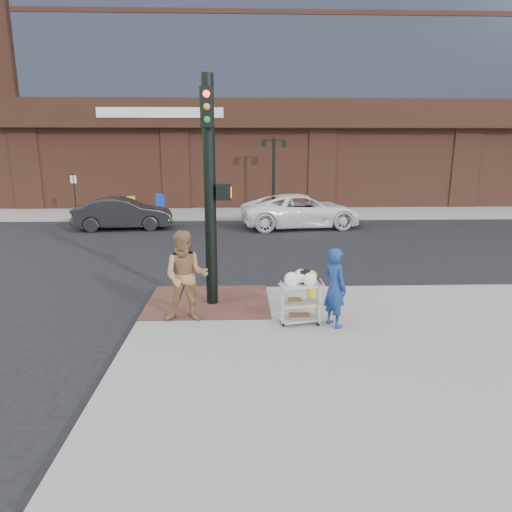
{
  "coord_description": "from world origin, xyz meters",
  "views": [
    {
      "loc": [
        0.16,
        -9.24,
        3.64
      ],
      "look_at": [
        0.51,
        0.83,
        1.25
      ],
      "focal_mm": 32.0,
      "sensor_mm": 36.0,
      "label": 1
    }
  ],
  "objects_px": {
    "woman_blue": "(335,287)",
    "sedan_dark": "(123,214)",
    "fire_hydrant": "(312,288)",
    "utility_cart": "(300,300)",
    "lamp_post": "(274,167)",
    "minivan_white": "(302,211)",
    "traffic_signal_pole": "(211,186)",
    "pedestrian_tan": "(186,277)"
  },
  "relations": [
    {
      "from": "sedan_dark",
      "to": "lamp_post",
      "type": "bearing_deg",
      "value": -64.72
    },
    {
      "from": "pedestrian_tan",
      "to": "minivan_white",
      "type": "bearing_deg",
      "value": 73.01
    },
    {
      "from": "sedan_dark",
      "to": "utility_cart",
      "type": "distance_m",
      "value": 13.8
    },
    {
      "from": "traffic_signal_pole",
      "to": "sedan_dark",
      "type": "height_order",
      "value": "traffic_signal_pole"
    },
    {
      "from": "traffic_signal_pole",
      "to": "utility_cart",
      "type": "bearing_deg",
      "value": -34.95
    },
    {
      "from": "minivan_white",
      "to": "traffic_signal_pole",
      "type": "bearing_deg",
      "value": 154.73
    },
    {
      "from": "fire_hydrant",
      "to": "minivan_white",
      "type": "bearing_deg",
      "value": 83.59
    },
    {
      "from": "pedestrian_tan",
      "to": "fire_hydrant",
      "type": "xyz_separation_m",
      "value": [
        2.7,
        0.76,
        -0.51
      ]
    },
    {
      "from": "lamp_post",
      "to": "sedan_dark",
      "type": "height_order",
      "value": "lamp_post"
    },
    {
      "from": "lamp_post",
      "to": "fire_hydrant",
      "type": "xyz_separation_m",
      "value": [
        -0.26,
        -15.53,
        -2.04
      ]
    },
    {
      "from": "sedan_dark",
      "to": "pedestrian_tan",
      "type": "bearing_deg",
      "value": -166.47
    },
    {
      "from": "pedestrian_tan",
      "to": "utility_cart",
      "type": "xyz_separation_m",
      "value": [
        2.31,
        -0.22,
        -0.44
      ]
    },
    {
      "from": "minivan_white",
      "to": "utility_cart",
      "type": "height_order",
      "value": "minivan_white"
    },
    {
      "from": "lamp_post",
      "to": "minivan_white",
      "type": "height_order",
      "value": "lamp_post"
    },
    {
      "from": "pedestrian_tan",
      "to": "sedan_dark",
      "type": "relative_size",
      "value": 0.43
    },
    {
      "from": "woman_blue",
      "to": "utility_cart",
      "type": "bearing_deg",
      "value": 49.18
    },
    {
      "from": "pedestrian_tan",
      "to": "fire_hydrant",
      "type": "height_order",
      "value": "pedestrian_tan"
    },
    {
      "from": "pedestrian_tan",
      "to": "minivan_white",
      "type": "distance_m",
      "value": 12.74
    },
    {
      "from": "sedan_dark",
      "to": "minivan_white",
      "type": "xyz_separation_m",
      "value": [
        8.2,
        0.17,
        0.06
      ]
    },
    {
      "from": "traffic_signal_pole",
      "to": "utility_cart",
      "type": "distance_m",
      "value": 3.12
    },
    {
      "from": "utility_cart",
      "to": "fire_hydrant",
      "type": "relative_size",
      "value": 1.32
    },
    {
      "from": "lamp_post",
      "to": "woman_blue",
      "type": "xyz_separation_m",
      "value": [
        0.03,
        -16.66,
        -1.66
      ]
    },
    {
      "from": "traffic_signal_pole",
      "to": "lamp_post",
      "type": "bearing_deg",
      "value": 80.76
    },
    {
      "from": "lamp_post",
      "to": "fire_hydrant",
      "type": "height_order",
      "value": "lamp_post"
    },
    {
      "from": "minivan_white",
      "to": "fire_hydrant",
      "type": "xyz_separation_m",
      "value": [
        -1.27,
        -11.35,
        -0.2
      ]
    },
    {
      "from": "utility_cart",
      "to": "fire_hydrant",
      "type": "xyz_separation_m",
      "value": [
        0.39,
        0.98,
        -0.07
      ]
    },
    {
      "from": "woman_blue",
      "to": "sedan_dark",
      "type": "xyz_separation_m",
      "value": [
        -7.21,
        12.3,
        -0.24
      ]
    },
    {
      "from": "fire_hydrant",
      "to": "woman_blue",
      "type": "bearing_deg",
      "value": -76.01
    },
    {
      "from": "lamp_post",
      "to": "utility_cart",
      "type": "relative_size",
      "value": 3.6
    },
    {
      "from": "traffic_signal_pole",
      "to": "minivan_white",
      "type": "relative_size",
      "value": 0.89
    },
    {
      "from": "lamp_post",
      "to": "pedestrian_tan",
      "type": "relative_size",
      "value": 2.11
    },
    {
      "from": "lamp_post",
      "to": "pedestrian_tan",
      "type": "height_order",
      "value": "lamp_post"
    },
    {
      "from": "woman_blue",
      "to": "fire_hydrant",
      "type": "relative_size",
      "value": 1.9
    },
    {
      "from": "woman_blue",
      "to": "fire_hydrant",
      "type": "height_order",
      "value": "woman_blue"
    },
    {
      "from": "traffic_signal_pole",
      "to": "pedestrian_tan",
      "type": "xyz_separation_m",
      "value": [
        -0.48,
        -1.06,
        -1.73
      ]
    },
    {
      "from": "traffic_signal_pole",
      "to": "woman_blue",
      "type": "xyz_separation_m",
      "value": [
        2.5,
        -1.43,
        -1.88
      ]
    },
    {
      "from": "woman_blue",
      "to": "sedan_dark",
      "type": "distance_m",
      "value": 14.26
    },
    {
      "from": "fire_hydrant",
      "to": "pedestrian_tan",
      "type": "bearing_deg",
      "value": -164.34
    },
    {
      "from": "lamp_post",
      "to": "traffic_signal_pole",
      "type": "relative_size",
      "value": 0.8
    },
    {
      "from": "utility_cart",
      "to": "fire_hydrant",
      "type": "height_order",
      "value": "utility_cart"
    },
    {
      "from": "traffic_signal_pole",
      "to": "sedan_dark",
      "type": "xyz_separation_m",
      "value": [
        -4.7,
        10.87,
        -2.11
      ]
    },
    {
      "from": "sedan_dark",
      "to": "utility_cart",
      "type": "height_order",
      "value": "sedan_dark"
    }
  ]
}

